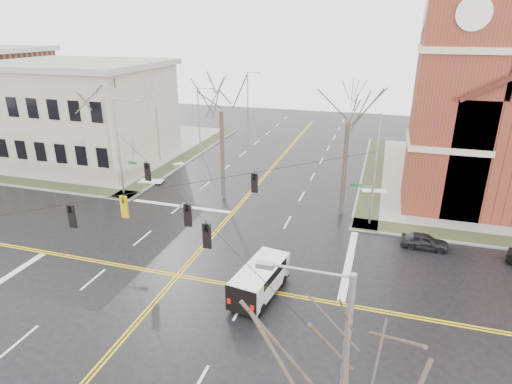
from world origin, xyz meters
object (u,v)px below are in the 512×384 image
(signal_pole_nw, at_px, (120,145))
(tree_nw_far, at_px, (98,105))
(tree_ne, at_px, (348,116))
(signal_pole_ne, at_px, (373,167))
(cargo_van, at_px, (261,277))
(streetlight_north_b, at_px, (249,94))
(parked_car_a, at_px, (424,241))
(tree_nw_near, at_px, (221,105))
(streetlight_north_a, at_px, (200,116))

(signal_pole_nw, relative_size, tree_nw_far, 0.81)
(tree_nw_far, xyz_separation_m, tree_ne, (23.53, -0.20, 0.35))
(signal_pole_ne, distance_m, tree_ne, 4.50)
(signal_pole_ne, distance_m, cargo_van, 13.57)
(streetlight_north_b, height_order, parked_car_a, streetlight_north_b)
(cargo_van, height_order, tree_ne, tree_ne)
(signal_pole_ne, distance_m, tree_nw_near, 14.00)
(streetlight_north_b, bearing_deg, tree_nw_near, -75.92)
(streetlight_north_a, relative_size, tree_nw_far, 0.72)
(cargo_van, distance_m, parked_car_a, 13.24)
(parked_car_a, bearing_deg, tree_ne, 56.48)
(cargo_van, bearing_deg, parked_car_a, 51.10)
(signal_pole_nw, xyz_separation_m, cargo_van, (17.06, -11.76, -3.83))
(tree_nw_far, bearing_deg, streetlight_north_b, 83.64)
(streetlight_north_a, height_order, streetlight_north_b, same)
(parked_car_a, bearing_deg, streetlight_north_a, 54.72)
(parked_car_a, height_order, tree_nw_near, tree_nw_near)
(signal_pole_nw, height_order, tree_nw_far, tree_nw_far)
(tree_nw_near, xyz_separation_m, tree_ne, (11.02, -0.39, -0.25))
(parked_car_a, xyz_separation_m, tree_nw_near, (-17.53, 4.90, 8.14))
(signal_pole_ne, xyz_separation_m, tree_nw_far, (-25.84, 1.85, 3.15))
(streetlight_north_b, xyz_separation_m, tree_ne, (19.67, -34.85, 3.98))
(signal_pole_ne, xyz_separation_m, signal_pole_nw, (-22.64, 0.00, 0.00))
(cargo_van, distance_m, tree_nw_far, 25.39)
(tree_nw_far, distance_m, tree_nw_near, 12.52)
(streetlight_north_a, relative_size, parked_car_a, 2.42)
(streetlight_north_a, height_order, parked_car_a, streetlight_north_a)
(signal_pole_nw, xyz_separation_m, streetlight_north_b, (0.67, 36.50, -0.48))
(tree_ne, bearing_deg, parked_car_a, -34.73)
(signal_pole_nw, xyz_separation_m, parked_car_a, (26.84, -2.86, -4.39))
(signal_pole_ne, height_order, streetlight_north_a, signal_pole_ne)
(cargo_van, height_order, tree_nw_far, tree_nw_far)
(signal_pole_ne, bearing_deg, tree_ne, 144.41)
(tree_nw_far, height_order, tree_nw_near, tree_nw_near)
(signal_pole_nw, xyz_separation_m, tree_nw_near, (9.31, 2.04, 3.75))
(streetlight_north_a, bearing_deg, tree_nw_far, -104.78)
(tree_nw_near, distance_m, tree_ne, 11.03)
(streetlight_north_b, height_order, tree_nw_near, tree_nw_near)
(cargo_van, bearing_deg, streetlight_north_b, 117.55)
(tree_nw_far, bearing_deg, cargo_van, -33.91)
(signal_pole_nw, bearing_deg, tree_nw_far, 149.86)
(parked_car_a, xyz_separation_m, tree_ne, (-6.51, 4.51, 7.88))
(parked_car_a, bearing_deg, cargo_van, 133.52)
(tree_nw_near, bearing_deg, signal_pole_nw, -167.65)
(cargo_van, relative_size, tree_nw_far, 0.47)
(signal_pole_ne, relative_size, streetlight_north_b, 1.12)
(signal_pole_ne, bearing_deg, cargo_van, -115.38)
(streetlight_north_b, distance_m, tree_ne, 40.21)
(tree_ne, bearing_deg, cargo_van, -103.72)
(cargo_van, bearing_deg, tree_nw_near, 128.10)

